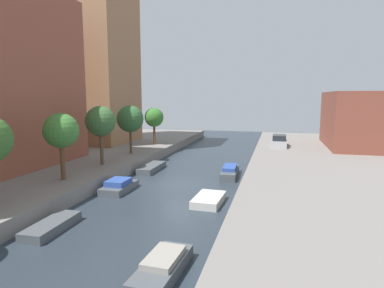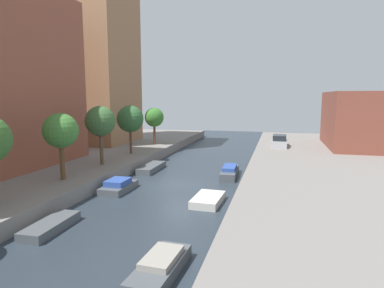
# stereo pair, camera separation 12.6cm
# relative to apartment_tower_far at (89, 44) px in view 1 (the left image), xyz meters

# --- Properties ---
(ground_plane) EXTENTS (84.00, 84.00, 0.00)m
(ground_plane) POSITION_rel_apartment_tower_far_xyz_m (16.00, -14.39, -13.41)
(ground_plane) COLOR #28333D
(quay_left) EXTENTS (20.00, 64.00, 1.00)m
(quay_left) POSITION_rel_apartment_tower_far_xyz_m (1.00, -14.39, -12.91)
(quay_left) COLOR gray
(quay_left) RESTS_ON ground_plane
(apartment_tower_far) EXTENTS (10.00, 9.15, 24.81)m
(apartment_tower_far) POSITION_rel_apartment_tower_far_xyz_m (0.00, 0.00, 0.00)
(apartment_tower_far) COLOR #9E704C
(apartment_tower_far) RESTS_ON quay_left
(low_block_right) EXTENTS (10.00, 12.15, 6.40)m
(low_block_right) POSITION_rel_apartment_tower_far_xyz_m (34.00, 3.55, -9.21)
(low_block_right) COLOR brown
(low_block_right) RESTS_ON quay_right
(street_tree_2) EXTENTS (2.45, 2.45, 4.71)m
(street_tree_2) POSITION_rel_apartment_tower_far_xyz_m (8.74, -18.64, -8.96)
(street_tree_2) COLOR brown
(street_tree_2) RESTS_ON quay_left
(street_tree_3) EXTENTS (2.57, 2.57, 5.06)m
(street_tree_3) POSITION_rel_apartment_tower_far_xyz_m (8.74, -13.25, -8.67)
(street_tree_3) COLOR brown
(street_tree_3) RESTS_ON quay_left
(street_tree_4) EXTENTS (2.73, 2.73, 4.96)m
(street_tree_4) POSITION_rel_apartment_tower_far_xyz_m (8.74, -7.37, -8.84)
(street_tree_4) COLOR brown
(street_tree_4) RESTS_ON quay_left
(street_tree_5) EXTENTS (2.32, 2.32, 4.50)m
(street_tree_5) POSITION_rel_apartment_tower_far_xyz_m (8.74, -0.56, -9.10)
(street_tree_5) COLOR brown
(street_tree_5) RESTS_ON quay_left
(parked_car) EXTENTS (1.81, 4.32, 1.39)m
(parked_car) POSITION_rel_apartment_tower_far_xyz_m (23.63, 1.62, -11.83)
(parked_car) COLOR #B7B7BC
(parked_car) RESTS_ON quay_right
(moored_boat_left_1) EXTENTS (1.41, 3.62, 0.48)m
(moored_boat_left_1) POSITION_rel_apartment_tower_far_xyz_m (12.24, -24.64, -13.17)
(moored_boat_left_1) COLOR #4C5156
(moored_boat_left_1) RESTS_ON ground_plane
(moored_boat_left_2) EXTENTS (1.65, 3.38, 0.88)m
(moored_boat_left_2) POSITION_rel_apartment_tower_far_xyz_m (12.27, -17.16, -13.04)
(moored_boat_left_2) COLOR #4C5156
(moored_boat_left_2) RESTS_ON ground_plane
(moored_boat_left_3) EXTENTS (1.33, 4.32, 0.53)m
(moored_boat_left_3) POSITION_rel_apartment_tower_far_xyz_m (12.11, -10.18, -13.14)
(moored_boat_left_3) COLOR #4C5156
(moored_boat_left_3) RESTS_ON ground_plane
(moored_boat_right_1) EXTENTS (1.55, 3.76, 0.77)m
(moored_boat_right_1) POSITION_rel_apartment_tower_far_xyz_m (19.20, -27.31, -13.08)
(moored_boat_right_1) COLOR #4C5156
(moored_boat_right_1) RESTS_ON ground_plane
(moored_boat_right_2) EXTENTS (1.84, 3.13, 0.49)m
(moored_boat_right_2) POSITION_rel_apartment_tower_far_xyz_m (19.19, -18.35, -13.16)
(moored_boat_right_2) COLOR beige
(moored_boat_right_2) RESTS_ON ground_plane
(moored_boat_right_3) EXTENTS (1.43, 4.56, 0.95)m
(moored_boat_right_3) POSITION_rel_apartment_tower_far_xyz_m (19.49, -10.60, -13.00)
(moored_boat_right_3) COLOR #4C5156
(moored_boat_right_3) RESTS_ON ground_plane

